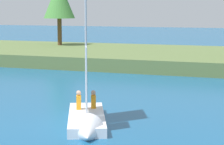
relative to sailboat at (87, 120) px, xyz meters
name	(u,v)px	position (x,y,z in m)	size (l,w,h in m)	color
shore_bank	(157,57)	(-2.27, 20.98, 0.13)	(80.00, 13.53, 1.00)	#5B703D
sailboat	(87,120)	(0.00, 0.00, 0.00)	(3.14, 4.99, 5.47)	white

